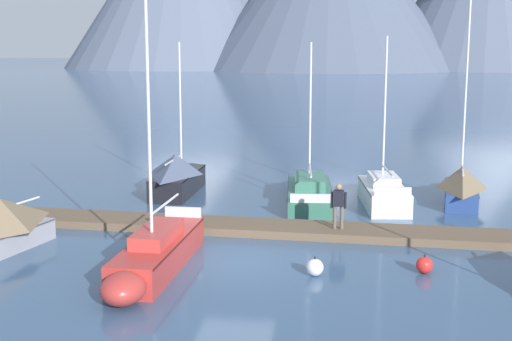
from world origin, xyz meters
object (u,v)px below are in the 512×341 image
(sailboat_end_of_dock, at_px, (461,184))
(person_on_dock, at_px, (338,204))
(mooring_buoy_inner_mooring, at_px, (315,267))
(sailboat_far_berth, at_px, (309,190))
(sailboat_mid_dock_port, at_px, (179,174))
(sailboat_outer_slip, at_px, (381,191))
(sailboat_mid_dock_starboard, at_px, (155,254))
(mooring_buoy_channel_marker, at_px, (424,265))

(sailboat_end_of_dock, xyz_separation_m, person_on_dock, (-5.51, -6.58, 0.45))
(sailboat_end_of_dock, distance_m, mooring_buoy_inner_mooring, 12.81)
(sailboat_far_berth, distance_m, person_on_dock, 6.19)
(sailboat_end_of_dock, relative_size, person_on_dock, 5.45)
(sailboat_mid_dock_port, height_order, sailboat_outer_slip, sailboat_outer_slip)
(sailboat_mid_dock_port, distance_m, mooring_buoy_inner_mooring, 13.64)
(sailboat_mid_dock_port, relative_size, sailboat_end_of_dock, 0.78)
(sailboat_mid_dock_port, relative_size, sailboat_far_berth, 0.92)
(sailboat_mid_dock_port, distance_m, sailboat_mid_dock_starboard, 12.15)
(mooring_buoy_inner_mooring, bearing_deg, sailboat_mid_dock_starboard, -177.10)
(sailboat_outer_slip, height_order, sailboat_end_of_dock, sailboat_end_of_dock)
(sailboat_mid_dock_starboard, bearing_deg, sailboat_end_of_dock, 45.66)
(sailboat_far_berth, xyz_separation_m, sailboat_end_of_dock, (6.83, 0.58, 0.32))
(sailboat_end_of_dock, height_order, person_on_dock, sailboat_end_of_dock)
(sailboat_far_berth, height_order, sailboat_outer_slip, sailboat_outer_slip)
(sailboat_end_of_dock, bearing_deg, sailboat_mid_dock_starboard, -134.34)
(sailboat_far_berth, distance_m, mooring_buoy_inner_mooring, 10.63)
(sailboat_far_berth, bearing_deg, sailboat_outer_slip, -3.69)
(sailboat_mid_dock_starboard, xyz_separation_m, sailboat_outer_slip, (7.59, 10.65, -0.01))
(sailboat_outer_slip, xyz_separation_m, person_on_dock, (-1.91, -5.79, 0.67))
(sailboat_mid_dock_starboard, bearing_deg, person_on_dock, 40.59)
(sailboat_mid_dock_starboard, relative_size, mooring_buoy_channel_marker, 15.39)
(sailboat_outer_slip, bearing_deg, sailboat_end_of_dock, 12.43)
(person_on_dock, relative_size, mooring_buoy_inner_mooring, 2.75)
(sailboat_mid_dock_port, relative_size, mooring_buoy_inner_mooring, 11.65)
(sailboat_mid_dock_starboard, bearing_deg, mooring_buoy_channel_marker, 6.15)
(sailboat_outer_slip, bearing_deg, sailboat_far_berth, 176.31)
(person_on_dock, height_order, mooring_buoy_channel_marker, person_on_dock)
(sailboat_outer_slip, height_order, person_on_dock, sailboat_outer_slip)
(sailboat_mid_dock_starboard, height_order, mooring_buoy_channel_marker, sailboat_mid_dock_starboard)
(sailboat_mid_dock_port, relative_size, sailboat_mid_dock_starboard, 0.77)
(sailboat_mid_dock_starboard, relative_size, sailboat_end_of_dock, 1.01)
(sailboat_end_of_dock, xyz_separation_m, mooring_buoy_inner_mooring, (-6.20, -11.19, -0.54))
(sailboat_outer_slip, relative_size, person_on_dock, 4.38)
(sailboat_mid_dock_port, bearing_deg, mooring_buoy_inner_mooring, -59.43)
(mooring_buoy_channel_marker, bearing_deg, sailboat_outer_slip, 94.54)
(person_on_dock, bearing_deg, sailboat_mid_dock_starboard, -139.41)
(sailboat_mid_dock_port, height_order, person_on_dock, sailboat_mid_dock_port)
(person_on_dock, xyz_separation_m, mooring_buoy_channel_marker, (2.69, -3.96, -1.00))
(sailboat_outer_slip, bearing_deg, sailboat_mid_dock_port, 172.05)
(sailboat_mid_dock_port, height_order, mooring_buoy_channel_marker, sailboat_mid_dock_port)
(mooring_buoy_channel_marker, height_order, mooring_buoy_inner_mooring, mooring_buoy_inner_mooring)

